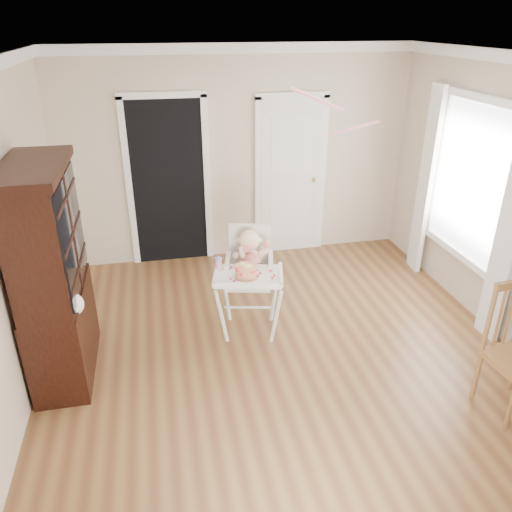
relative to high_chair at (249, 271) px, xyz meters
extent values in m
plane|color=brown|center=(0.23, -0.59, -0.70)|extent=(5.00, 5.00, 0.00)
plane|color=white|center=(0.23, -0.59, 2.00)|extent=(5.00, 5.00, 0.00)
plane|color=#C5B399|center=(0.23, 1.91, 0.65)|extent=(4.50, 0.00, 4.50)
plane|color=#C5B399|center=(-2.02, -0.59, 0.65)|extent=(0.00, 5.00, 5.00)
cube|color=black|center=(-0.67, 1.90, 0.35)|extent=(0.90, 0.03, 2.10)
cube|color=white|center=(-1.16, 1.89, 0.35)|extent=(0.08, 0.05, 2.18)
cube|color=white|center=(-0.18, 1.89, 0.35)|extent=(0.08, 0.05, 2.18)
cube|color=white|center=(-0.67, 1.89, 1.44)|extent=(1.06, 0.05, 0.08)
cube|color=white|center=(0.93, 1.89, 0.32)|extent=(0.80, 0.05, 2.05)
cube|color=white|center=(0.49, 1.89, 0.32)|extent=(0.08, 0.05, 2.13)
cube|color=white|center=(1.37, 1.89, 0.32)|extent=(0.08, 0.05, 2.13)
sphere|color=gold|center=(1.25, 1.85, 0.30)|extent=(0.06, 0.06, 0.06)
cube|color=white|center=(2.46, 0.21, 0.70)|extent=(0.02, 1.20, 1.60)
cube|color=white|center=(2.44, 0.21, 1.54)|extent=(0.06, 1.36, 0.08)
cube|color=white|center=(2.38, -0.57, 0.45)|extent=(0.08, 0.28, 2.30)
cube|color=white|center=(2.38, 0.99, 0.45)|extent=(0.08, 0.28, 2.30)
cylinder|color=white|center=(-0.31, -0.17, -0.40)|extent=(0.16, 0.12, 0.66)
cylinder|color=white|center=(0.21, -0.29, -0.40)|extent=(0.12, 0.16, 0.66)
cylinder|color=white|center=(-0.20, 0.30, -0.40)|extent=(0.12, 0.16, 0.66)
cylinder|color=white|center=(0.31, 0.18, -0.40)|extent=(0.16, 0.12, 0.66)
cylinder|color=white|center=(-0.01, -0.05, -0.40)|extent=(0.50, 0.14, 0.03)
cube|color=silver|center=(0.00, 0.01, -0.10)|extent=(0.50, 0.48, 0.09)
cube|color=silver|center=(-0.20, 0.05, 0.04)|extent=(0.13, 0.38, 0.20)
cube|color=silver|center=(0.21, -0.04, 0.04)|extent=(0.13, 0.38, 0.20)
cube|color=silver|center=(0.04, 0.19, 0.17)|extent=(0.42, 0.16, 0.49)
cube|color=white|center=(-0.06, -0.25, 0.07)|extent=(0.70, 0.57, 0.03)
cube|color=white|center=(-0.11, -0.46, 0.10)|extent=(0.61, 0.17, 0.04)
ellipsoid|color=beige|center=(0.01, 0.04, 0.07)|extent=(0.28, 0.24, 0.30)
sphere|color=beige|center=(0.01, 0.04, 0.31)|extent=(0.25, 0.25, 0.21)
sphere|color=red|center=(-0.01, -0.03, 0.13)|extent=(0.15, 0.15, 0.15)
sphere|color=red|center=(-0.04, -0.05, 0.26)|extent=(0.08, 0.08, 0.08)
sphere|color=red|center=(0.16, -0.09, 0.30)|extent=(0.07, 0.07, 0.07)
cylinder|color=silver|center=(-0.09, -0.28, 0.09)|extent=(0.25, 0.25, 0.01)
cylinder|color=red|center=(-0.09, -0.28, 0.15)|extent=(0.19, 0.19, 0.11)
cylinder|color=#F2E08C|center=(-0.07, -0.30, 0.20)|extent=(0.09, 0.09, 0.02)
cylinder|color=pink|center=(-0.32, -0.09, 0.14)|extent=(0.06, 0.06, 0.10)
cylinder|color=#8B6FC3|center=(-0.32, -0.09, 0.20)|extent=(0.07, 0.07, 0.03)
cone|color=#8B6FC3|center=(-0.32, -0.09, 0.23)|extent=(0.02, 0.02, 0.04)
cube|color=black|center=(-1.76, -0.27, -0.30)|extent=(0.45, 1.09, 0.82)
cube|color=black|center=(-1.76, -0.27, 0.65)|extent=(0.42, 1.09, 1.09)
cube|color=black|center=(-1.54, -0.55, 0.65)|extent=(0.02, 0.47, 0.95)
cube|color=black|center=(-1.54, 0.00, 0.65)|extent=(0.02, 0.47, 0.95)
cube|color=black|center=(-1.76, -0.27, 1.22)|extent=(0.49, 1.16, 0.07)
ellipsoid|color=white|center=(-1.58, -0.59, 0.16)|extent=(0.18, 0.14, 0.20)
cylinder|color=brown|center=(1.71, -1.79, -0.46)|extent=(0.04, 0.04, 0.49)
cylinder|color=brown|center=(1.68, -1.40, -0.46)|extent=(0.04, 0.04, 0.49)
cylinder|color=brown|center=(1.68, -1.39, 0.10)|extent=(0.04, 0.04, 0.63)
camera|label=1|loc=(-0.83, -4.30, 2.27)|focal=35.00mm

